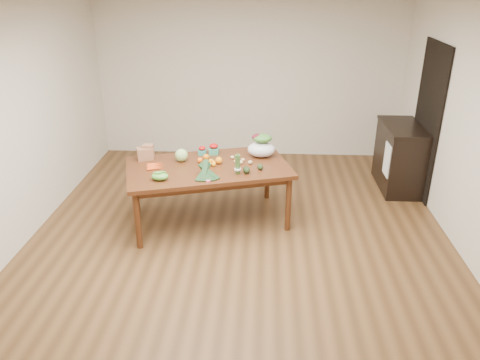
# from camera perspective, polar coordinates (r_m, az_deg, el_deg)

# --- Properties ---
(floor) EXTENTS (6.00, 6.00, 0.00)m
(floor) POSITION_cam_1_polar(r_m,az_deg,el_deg) (5.52, -0.14, -7.81)
(floor) COLOR brown
(floor) RESTS_ON ground
(room_walls) EXTENTS (5.02, 6.02, 2.70)m
(room_walls) POSITION_cam_1_polar(r_m,az_deg,el_deg) (4.94, -0.16, 5.60)
(room_walls) COLOR beige
(room_walls) RESTS_ON floor
(dining_table) EXTENTS (2.17, 1.58, 0.75)m
(dining_table) POSITION_cam_1_polar(r_m,az_deg,el_deg) (5.86, -3.81, -1.65)
(dining_table) COLOR #4E2412
(dining_table) RESTS_ON floor
(doorway_dark) EXTENTS (0.02, 1.00, 2.10)m
(doorway_dark) POSITION_cam_1_polar(r_m,az_deg,el_deg) (6.91, 21.83, 6.69)
(doorway_dark) COLOR black
(doorway_dark) RESTS_ON floor
(cabinet) EXTENTS (0.52, 1.02, 0.94)m
(cabinet) POSITION_cam_1_polar(r_m,az_deg,el_deg) (7.13, 18.84, 2.69)
(cabinet) COLOR black
(cabinet) RESTS_ON floor
(dish_towel) EXTENTS (0.02, 0.28, 0.45)m
(dish_towel) POSITION_cam_1_polar(r_m,az_deg,el_deg) (6.74, 17.48, 2.38)
(dish_towel) COLOR white
(dish_towel) RESTS_ON cabinet
(paper_bag) EXTENTS (0.31, 0.28, 0.18)m
(paper_bag) POSITION_cam_1_polar(r_m,az_deg,el_deg) (5.99, -11.53, 3.31)
(paper_bag) COLOR #9B6645
(paper_bag) RESTS_ON dining_table
(cabbage) EXTENTS (0.16, 0.16, 0.16)m
(cabbage) POSITION_cam_1_polar(r_m,az_deg,el_deg) (5.85, -7.16, 3.02)
(cabbage) COLOR #9CC16F
(cabbage) RESTS_ON dining_table
(strawberry_basket_a) EXTENTS (0.12, 0.12, 0.09)m
(strawberry_basket_a) POSITION_cam_1_polar(r_m,az_deg,el_deg) (6.06, -4.63, 3.51)
(strawberry_basket_a) COLOR red
(strawberry_basket_a) RESTS_ON dining_table
(strawberry_basket_b) EXTENTS (0.15, 0.15, 0.11)m
(strawberry_basket_b) POSITION_cam_1_polar(r_m,az_deg,el_deg) (6.07, -3.21, 3.70)
(strawberry_basket_b) COLOR red
(strawberry_basket_b) RESTS_ON dining_table
(orange_a) EXTENTS (0.07, 0.07, 0.07)m
(orange_a) POSITION_cam_1_polar(r_m,az_deg,el_deg) (5.80, -4.90, 2.43)
(orange_a) COLOR orange
(orange_a) RESTS_ON dining_table
(orange_b) EXTENTS (0.08, 0.08, 0.08)m
(orange_b) POSITION_cam_1_polar(r_m,az_deg,el_deg) (5.87, -4.15, 2.80)
(orange_b) COLOR orange
(orange_b) RESTS_ON dining_table
(orange_c) EXTENTS (0.09, 0.09, 0.09)m
(orange_c) POSITION_cam_1_polar(r_m,az_deg,el_deg) (5.75, -2.59, 2.40)
(orange_c) COLOR orange
(orange_c) RESTS_ON dining_table
(mandarin_cluster) EXTENTS (0.22, 0.22, 0.08)m
(mandarin_cluster) POSITION_cam_1_polar(r_m,az_deg,el_deg) (5.72, -3.60, 2.22)
(mandarin_cluster) COLOR orange
(mandarin_cluster) RESTS_ON dining_table
(carrots) EXTENTS (0.27, 0.27, 0.03)m
(carrots) POSITION_cam_1_polar(r_m,az_deg,el_deg) (5.75, -10.23, 1.69)
(carrots) COLOR #FF5215
(carrots) RESTS_ON dining_table
(snap_pea_bag) EXTENTS (0.20, 0.15, 0.09)m
(snap_pea_bag) POSITION_cam_1_polar(r_m,az_deg,el_deg) (5.37, -9.74, 0.45)
(snap_pea_bag) COLOR green
(snap_pea_bag) RESTS_ON dining_table
(kale_bunch) EXTENTS (0.42, 0.47, 0.16)m
(kale_bunch) POSITION_cam_1_polar(r_m,az_deg,el_deg) (5.33, -4.10, 1.00)
(kale_bunch) COLOR black
(kale_bunch) RESTS_ON dining_table
(asparagus_bundle) EXTENTS (0.11, 0.13, 0.26)m
(asparagus_bundle) POSITION_cam_1_polar(r_m,az_deg,el_deg) (5.41, -0.29, 1.94)
(asparagus_bundle) COLOR #517335
(asparagus_bundle) RESTS_ON dining_table
(potato_a) EXTENTS (0.05, 0.04, 0.04)m
(potato_a) POSITION_cam_1_polar(r_m,az_deg,el_deg) (5.78, -0.53, 2.31)
(potato_a) COLOR #D6C87B
(potato_a) RESTS_ON dining_table
(potato_b) EXTENTS (0.06, 0.05, 0.05)m
(potato_b) POSITION_cam_1_polar(r_m,az_deg,el_deg) (5.74, 0.09, 2.17)
(potato_b) COLOR #D4B17A
(potato_b) RESTS_ON dining_table
(potato_c) EXTENTS (0.05, 0.04, 0.04)m
(potato_c) POSITION_cam_1_polar(r_m,az_deg,el_deg) (5.83, 0.35, 2.48)
(potato_c) COLOR tan
(potato_c) RESTS_ON dining_table
(potato_d) EXTENTS (0.05, 0.05, 0.04)m
(potato_d) POSITION_cam_1_polar(r_m,az_deg,el_deg) (5.90, -0.93, 2.79)
(potato_d) COLOR #DAB17E
(potato_d) RESTS_ON dining_table
(potato_e) EXTENTS (0.06, 0.05, 0.05)m
(potato_e) POSITION_cam_1_polar(r_m,az_deg,el_deg) (5.74, 1.24, 2.17)
(potato_e) COLOR tan
(potato_e) RESTS_ON dining_table
(avocado_a) EXTENTS (0.11, 0.14, 0.08)m
(avocado_a) POSITION_cam_1_polar(r_m,az_deg,el_deg) (5.48, 0.79, 1.24)
(avocado_a) COLOR black
(avocado_a) RESTS_ON dining_table
(avocado_b) EXTENTS (0.10, 0.12, 0.07)m
(avocado_b) POSITION_cam_1_polar(r_m,az_deg,el_deg) (5.59, 2.47, 1.63)
(avocado_b) COLOR black
(avocado_b) RESTS_ON dining_table
(salad_bag) EXTENTS (0.41, 0.35, 0.27)m
(salad_bag) POSITION_cam_1_polar(r_m,az_deg,el_deg) (5.94, 2.61, 4.09)
(salad_bag) COLOR white
(salad_bag) RESTS_ON dining_table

